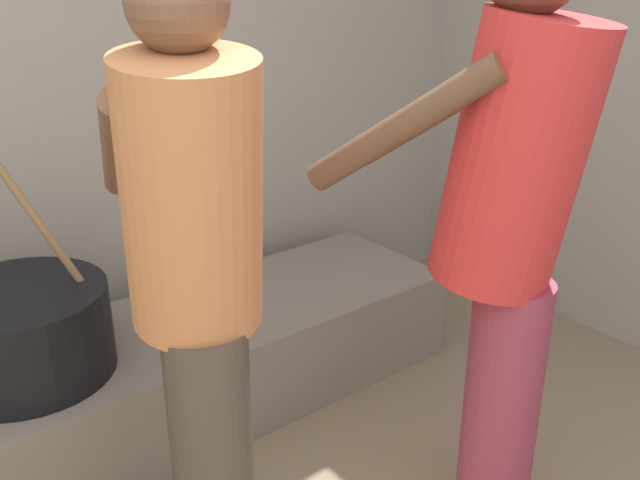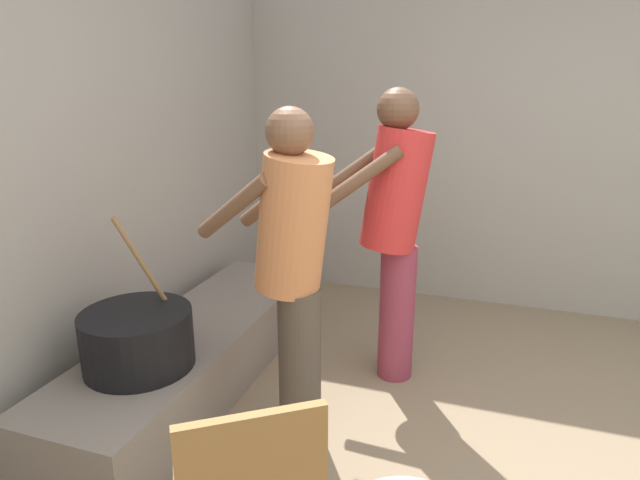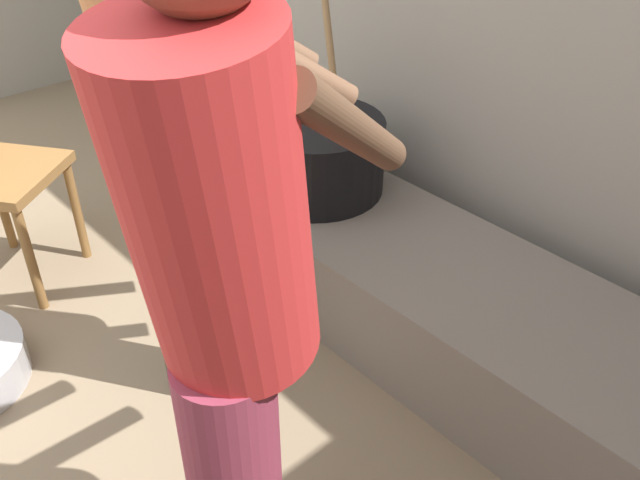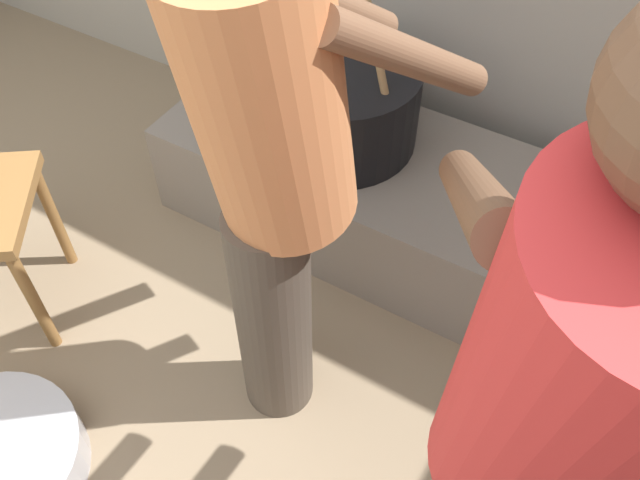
% 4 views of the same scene
% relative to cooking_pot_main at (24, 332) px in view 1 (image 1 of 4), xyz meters
% --- Properties ---
extents(hearth_ledge, '(2.11, 0.60, 0.36)m').
position_rel_cooking_pot_main_xyz_m(hearth_ledge, '(0.47, -0.01, -0.32)').
color(hearth_ledge, slate).
rests_on(hearth_ledge, ground_plane).
extents(cooking_pot_main, '(0.51, 0.51, 0.73)m').
position_rel_cooking_pot_main_xyz_m(cooking_pot_main, '(0.00, 0.00, 0.00)').
color(cooking_pot_main, black).
rests_on(cooking_pot_main, hearth_ledge).
extents(cook_in_red_shirt, '(0.56, 0.74, 1.63)m').
position_rel_cooking_pot_main_xyz_m(cook_in_red_shirt, '(0.90, -1.02, 0.44)').
color(cook_in_red_shirt, '#8C3347').
rests_on(cook_in_red_shirt, ground_plane).
extents(cook_in_orange_shirt, '(0.52, 0.72, 1.56)m').
position_rel_cooking_pot_main_xyz_m(cook_in_orange_shirt, '(0.23, -0.70, 0.39)').
color(cook_in_orange_shirt, '#4C4238').
rests_on(cook_in_orange_shirt, ground_plane).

